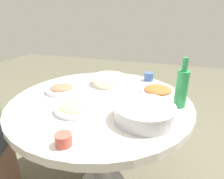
# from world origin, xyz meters

# --- Properties ---
(round_dining_table) EXTENTS (1.13, 1.13, 0.75)m
(round_dining_table) POSITION_xyz_m (0.00, 0.00, 0.64)
(round_dining_table) COLOR #99999E
(round_dining_table) RESTS_ON ground
(rice_bowl) EXTENTS (0.31, 0.31, 0.09)m
(rice_bowl) POSITION_xyz_m (-0.30, 0.16, 0.80)
(rice_bowl) COLOR #B2B5BA
(rice_bowl) RESTS_ON round_dining_table
(soup_bowl) EXTENTS (0.25, 0.28, 0.07)m
(soup_bowl) POSITION_xyz_m (0.04, -0.27, 0.78)
(soup_bowl) COLOR white
(soup_bowl) RESTS_ON round_dining_table
(dish_noodles) EXTENTS (0.23, 0.23, 0.04)m
(dish_noodles) POSITION_xyz_m (0.08, 0.19, 0.77)
(dish_noodles) COLOR silver
(dish_noodles) RESTS_ON round_dining_table
(dish_tofu_braise) EXTENTS (0.22, 0.22, 0.04)m
(dish_tofu_braise) POSITION_xyz_m (0.30, -0.03, 0.77)
(dish_tofu_braise) COLOR white
(dish_tofu_braise) RESTS_ON round_dining_table
(dish_stirfry) EXTENTS (0.24, 0.24, 0.05)m
(dish_stirfry) POSITION_xyz_m (-0.33, -0.19, 0.77)
(dish_stirfry) COLOR silver
(dish_stirfry) RESTS_ON round_dining_table
(green_bottle) EXTENTS (0.07, 0.07, 0.29)m
(green_bottle) POSITION_xyz_m (-0.47, -0.05, 0.87)
(green_bottle) COLOR #298B4B
(green_bottle) RESTS_ON round_dining_table
(tea_cup_near) EXTENTS (0.07, 0.07, 0.05)m
(tea_cup_near) POSITION_xyz_m (-0.02, 0.47, 0.78)
(tea_cup_near) COLOR #BD4B3E
(tea_cup_near) RESTS_ON round_dining_table
(tea_cup_far) EXTENTS (0.07, 0.07, 0.06)m
(tea_cup_far) POSITION_xyz_m (-0.24, -0.45, 0.79)
(tea_cup_far) COLOR #385593
(tea_cup_far) RESTS_ON round_dining_table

